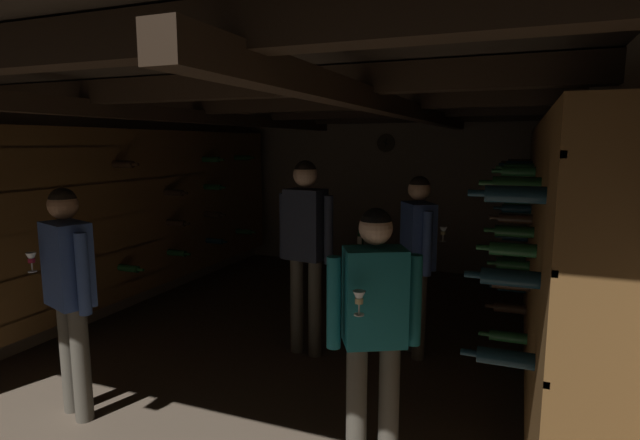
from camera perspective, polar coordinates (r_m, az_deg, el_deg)
ground_plane at (r=5.01m, az=-2.03°, el=-13.59°), size 8.40×8.40×0.00m
room_shell at (r=4.91m, az=-0.81°, el=3.10°), size 4.72×6.52×2.41m
wine_crate_stack at (r=6.41m, az=5.25°, el=-5.76°), size 0.52×0.35×0.60m
display_bottle at (r=6.31m, az=4.62°, el=-1.94°), size 0.08×0.08×0.35m
person_host_center at (r=4.44m, az=-1.65°, el=-2.03°), size 0.54×0.26×1.75m
person_guest_near_right at (r=2.89m, az=6.16°, el=-11.01°), size 0.49×0.43×1.55m
person_guest_mid_right at (r=4.51m, az=11.04°, el=-3.26°), size 0.43×0.48×1.62m
person_guest_near_left at (r=3.83m, az=-26.62°, el=-6.30°), size 0.51×0.32×1.61m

